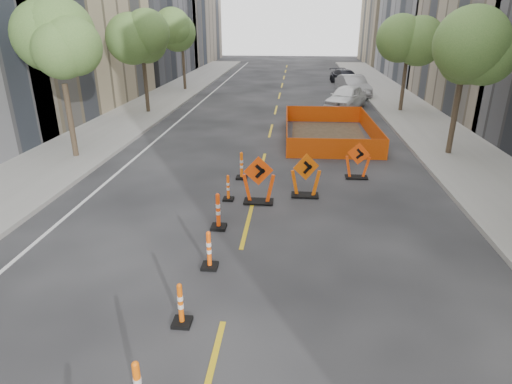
# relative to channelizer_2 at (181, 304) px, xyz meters

# --- Properties ---
(ground_plane) EXTENTS (140.00, 140.00, 0.00)m
(ground_plane) POSITION_rel_channelizer_2_xyz_m (0.83, 0.63, -0.49)
(ground_plane) COLOR black
(sidewalk_left) EXTENTS (4.00, 90.00, 0.15)m
(sidewalk_left) POSITION_rel_channelizer_2_xyz_m (-8.17, 12.63, -0.41)
(sidewalk_left) COLOR gray
(sidewalk_left) RESTS_ON ground
(sidewalk_right) EXTENTS (4.00, 90.00, 0.15)m
(sidewalk_right) POSITION_rel_channelizer_2_xyz_m (9.83, 12.63, -0.41)
(sidewalk_right) COLOR gray
(sidewalk_right) RESTS_ON ground
(bld_left_d) EXTENTS (12.00, 16.00, 14.00)m
(bld_left_d) POSITION_rel_channelizer_2_xyz_m (-16.17, 39.83, 6.51)
(bld_left_d) COLOR #4C4C51
(bld_left_d) RESTS_ON ground
(bld_right_e) EXTENTS (12.00, 14.00, 16.00)m
(bld_right_e) POSITION_rel_channelizer_2_xyz_m (17.83, 59.23, 7.51)
(bld_right_e) COLOR tan
(bld_right_e) RESTS_ON ground
(tree_l_b) EXTENTS (2.80, 2.80, 5.95)m
(tree_l_b) POSITION_rel_channelizer_2_xyz_m (-7.57, 10.63, 4.04)
(tree_l_b) COLOR #382B1E
(tree_l_b) RESTS_ON ground
(tree_l_c) EXTENTS (2.80, 2.80, 5.95)m
(tree_l_c) POSITION_rel_channelizer_2_xyz_m (-7.57, 20.63, 4.04)
(tree_l_c) COLOR #382B1E
(tree_l_c) RESTS_ON ground
(tree_l_d) EXTENTS (2.80, 2.80, 5.95)m
(tree_l_d) POSITION_rel_channelizer_2_xyz_m (-7.57, 30.63, 4.04)
(tree_l_d) COLOR #382B1E
(tree_l_d) RESTS_ON ground
(tree_r_b) EXTENTS (2.80, 2.80, 5.95)m
(tree_r_b) POSITION_rel_channelizer_2_xyz_m (9.23, 12.63, 4.04)
(tree_r_b) COLOR #382B1E
(tree_r_b) RESTS_ON ground
(tree_r_c) EXTENTS (2.80, 2.80, 5.95)m
(tree_r_c) POSITION_rel_channelizer_2_xyz_m (9.23, 22.63, 4.04)
(tree_r_c) COLOR #382B1E
(tree_r_c) RESTS_ON ground
(channelizer_2) EXTENTS (0.39, 0.39, 0.98)m
(channelizer_2) POSITION_rel_channelizer_2_xyz_m (0.00, 0.00, 0.00)
(channelizer_2) COLOR #DE5509
(channelizer_2) RESTS_ON ground
(channelizer_3) EXTENTS (0.40, 0.40, 1.02)m
(channelizer_3) POSITION_rel_channelizer_2_xyz_m (0.15, 2.18, 0.02)
(channelizer_3) COLOR #FF550A
(channelizer_3) RESTS_ON ground
(channelizer_4) EXTENTS (0.45, 0.45, 1.13)m
(channelizer_4) POSITION_rel_channelizer_2_xyz_m (0.00, 4.36, 0.08)
(channelizer_4) COLOR #F4430A
(channelizer_4) RESTS_ON ground
(channelizer_5) EXTENTS (0.36, 0.36, 0.92)m
(channelizer_5) POSITION_rel_channelizer_2_xyz_m (-0.04, 6.54, -0.03)
(channelizer_5) COLOR #F6550A
(channelizer_5) RESTS_ON ground
(channelizer_6) EXTENTS (0.43, 0.43, 1.09)m
(channelizer_6) POSITION_rel_channelizer_2_xyz_m (0.16, 8.72, 0.06)
(channelizer_6) COLOR #FF630A
(channelizer_6) RESTS_ON ground
(chevron_sign_left) EXTENTS (1.25, 0.93, 1.67)m
(chevron_sign_left) POSITION_rel_channelizer_2_xyz_m (1.03, 6.39, 0.34)
(chevron_sign_left) COLOR #E24109
(chevron_sign_left) RESTS_ON ground
(chevron_sign_center) EXTENTS (1.22, 0.99, 1.59)m
(chevron_sign_center) POSITION_rel_channelizer_2_xyz_m (2.61, 7.11, 0.30)
(chevron_sign_center) COLOR #D75409
(chevron_sign_center) RESTS_ON ground
(chevron_sign_right) EXTENTS (1.09, 0.84, 1.45)m
(chevron_sign_right) POSITION_rel_channelizer_2_xyz_m (4.66, 9.18, 0.24)
(chevron_sign_right) COLOR #E24009
(chevron_sign_right) RESTS_ON ground
(safety_fence) EXTENTS (4.64, 7.69, 0.95)m
(safety_fence) POSITION_rel_channelizer_2_xyz_m (3.98, 15.40, -0.02)
(safety_fence) COLOR orange
(safety_fence) RESTS_ON ground
(parked_car_near) EXTENTS (3.67, 5.06, 1.60)m
(parked_car_near) POSITION_rel_channelizer_2_xyz_m (5.67, 23.54, 0.31)
(parked_car_near) COLOR white
(parked_car_near) RESTS_ON ground
(parked_car_mid) EXTENTS (2.60, 5.21, 1.64)m
(parked_car_mid) POSITION_rel_channelizer_2_xyz_m (6.75, 28.98, 0.33)
(parked_car_mid) COLOR #959499
(parked_car_mid) RESTS_ON ground
(parked_car_far) EXTENTS (3.16, 5.03, 1.36)m
(parked_car_far) POSITION_rel_channelizer_2_xyz_m (6.88, 35.93, 0.19)
(parked_car_far) COLOR black
(parked_car_far) RESTS_ON ground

